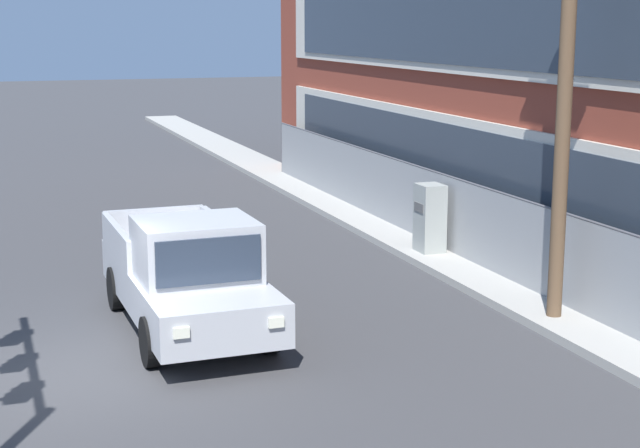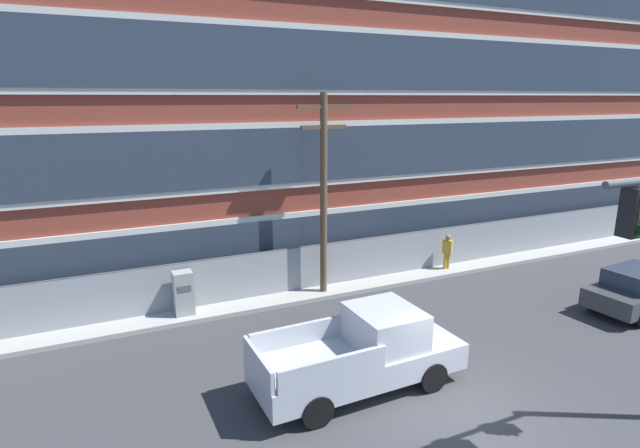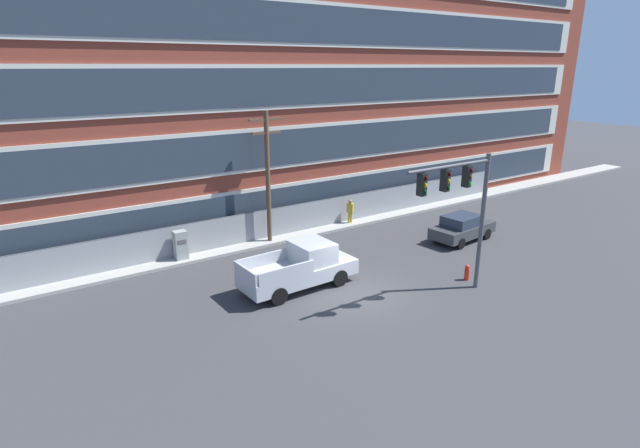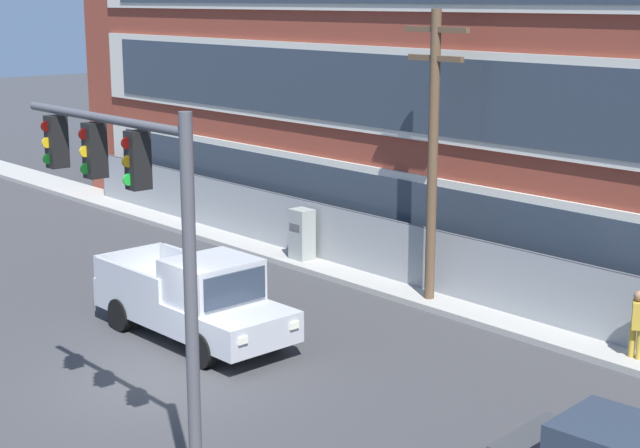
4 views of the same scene
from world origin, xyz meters
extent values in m
plane|color=#38383A|center=(0.00, 0.00, 0.00)|extent=(160.00, 160.00, 0.00)
cube|color=#9E9B93|center=(0.00, 8.60, 0.08)|extent=(80.00, 1.70, 0.16)
cube|color=brown|center=(5.95, 14.59, 8.55)|extent=(51.86, 10.29, 17.09)
cube|color=beige|center=(5.95, 9.39, 1.88)|extent=(47.71, 0.10, 2.46)
cube|color=#2D3844|center=(5.95, 9.33, 1.88)|extent=(45.64, 0.06, 2.05)
cube|color=beige|center=(5.95, 9.39, 5.30)|extent=(47.71, 0.10, 2.46)
cube|color=#2D3844|center=(5.95, 9.33, 5.30)|extent=(45.64, 0.06, 2.05)
cube|color=beige|center=(5.95, 9.39, 8.72)|extent=(47.71, 0.10, 2.46)
cube|color=#2D3844|center=(5.95, 9.33, 8.72)|extent=(45.64, 0.06, 2.05)
cube|color=gray|center=(0.97, 8.82, 0.92)|extent=(37.76, 0.04, 1.85)
cylinder|color=#4C4C51|center=(0.97, 8.82, 1.85)|extent=(37.76, 0.05, 0.05)
cube|color=black|center=(0.95, -2.49, 5.42)|extent=(0.28, 0.32, 0.90)
cylinder|color=#0A4011|center=(0.95, -2.67, 5.14)|extent=(0.04, 0.18, 0.18)
cube|color=#B2B5BA|center=(-1.92, 2.13, 0.75)|extent=(5.56, 2.16, 0.70)
cube|color=#B2B5BA|center=(-1.15, 2.14, 1.59)|extent=(1.70, 1.92, 0.98)
cube|color=#283342|center=(-0.30, 2.16, 1.59)|extent=(0.10, 1.68, 0.73)
cube|color=#B2B5BA|center=(-3.19, 3.06, 1.38)|extent=(2.76, 0.18, 0.56)
cube|color=#B2B5BA|center=(-3.15, 1.14, 1.38)|extent=(2.76, 0.18, 0.56)
cube|color=#B2B5BA|center=(-4.64, 2.07, 1.38)|extent=(0.14, 1.97, 0.56)
cylinder|color=black|center=(-0.29, 3.10, 0.40)|extent=(0.81, 0.28, 0.80)
cylinder|color=black|center=(-0.25, 1.22, 0.40)|extent=(0.81, 0.28, 0.80)
cylinder|color=black|center=(-3.60, 3.03, 0.40)|extent=(0.81, 0.28, 0.80)
cylinder|color=black|center=(-3.56, 1.15, 0.40)|extent=(0.81, 0.28, 0.80)
cube|color=white|center=(0.84, 2.90, 0.85)|extent=(0.07, 0.24, 0.16)
cube|color=white|center=(0.87, 1.47, 0.85)|extent=(0.07, 0.24, 0.16)
cube|color=#383A3D|center=(9.56, 2.28, 0.64)|extent=(4.33, 2.18, 0.64)
cube|color=#283342|center=(9.39, 2.27, 1.26)|extent=(2.23, 1.77, 0.60)
cylinder|color=black|center=(10.77, 3.24, 0.32)|extent=(0.66, 0.26, 0.64)
cylinder|color=black|center=(8.19, 3.00, 0.32)|extent=(0.66, 0.26, 0.64)
cylinder|color=brown|center=(-0.05, 8.28, 3.79)|extent=(0.26, 0.26, 7.58)
cube|color=brown|center=(-0.05, 8.28, 7.08)|extent=(2.04, 0.14, 0.14)
cube|color=brown|center=(-0.05, 8.28, 6.38)|extent=(1.73, 0.14, 0.14)
cube|color=#939993|center=(-5.29, 8.37, 0.85)|extent=(0.65, 0.54, 1.69)
cube|color=#515151|center=(-5.29, 8.09, 1.18)|extent=(0.45, 0.02, 0.20)
cylinder|color=#B7932D|center=(5.82, 8.37, 0.42)|extent=(0.14, 0.14, 0.85)
cylinder|color=#B7932D|center=(6.00, 8.37, 0.42)|extent=(0.14, 0.14, 0.85)
cube|color=#B7932D|center=(5.91, 8.37, 1.15)|extent=(0.42, 0.47, 0.60)
sphere|color=#8C6647|center=(5.91, 8.37, 1.57)|extent=(0.24, 0.24, 0.24)
camera|label=1|loc=(14.22, -1.12, 5.22)|focal=55.00mm
camera|label=2|loc=(-7.70, -8.03, 7.42)|focal=28.00mm
camera|label=3|loc=(-13.13, -15.95, 9.86)|focal=28.00mm
camera|label=4|loc=(16.44, -10.19, 7.82)|focal=55.00mm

